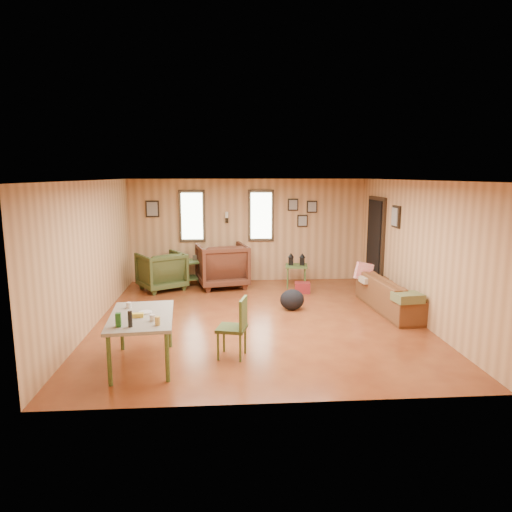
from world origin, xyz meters
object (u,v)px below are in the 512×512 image
at_px(recliner_brown, 222,263).
at_px(recliner_green, 161,269).
at_px(sofa, 396,289).
at_px(dining_table, 141,320).
at_px(side_table, 296,264).
at_px(end_table, 191,268).

distance_m(recliner_brown, recliner_green, 1.34).
distance_m(sofa, recliner_brown, 3.82).
bearing_deg(dining_table, side_table, 51.49).
relative_size(side_table, dining_table, 0.55).
bearing_deg(end_table, recliner_green, -153.11).
height_order(recliner_green, side_table, recliner_green).
relative_size(sofa, end_table, 2.90).
bearing_deg(recliner_green, end_table, 176.05).
bearing_deg(dining_table, recliner_green, 88.88).
height_order(sofa, recliner_green, recliner_green).
distance_m(sofa, dining_table, 4.78).
bearing_deg(sofa, recliner_green, 63.74).
bearing_deg(side_table, recliner_green, -179.68).
bearing_deg(dining_table, recliner_brown, 71.09).
height_order(recliner_brown, end_table, recliner_brown).
distance_m(sofa, side_table, 2.48).
height_order(recliner_brown, recliner_green, recliner_brown).
bearing_deg(recliner_brown, end_table, -24.54).
distance_m(end_table, side_table, 2.39).
bearing_deg(sofa, side_table, 35.49).
height_order(side_table, dining_table, dining_table).
xyz_separation_m(end_table, dining_table, (-0.33, -4.39, 0.22)).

